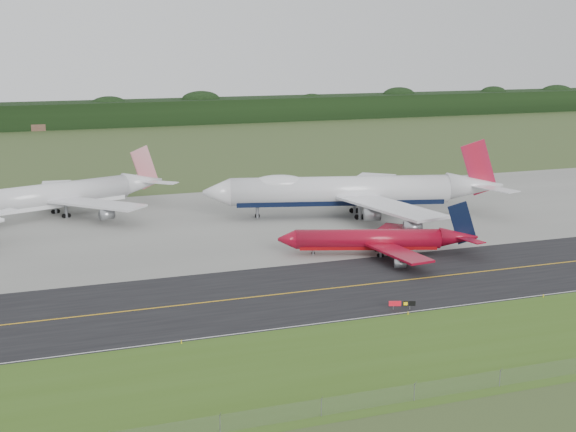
# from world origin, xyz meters

# --- Properties ---
(ground) EXTENTS (600.00, 600.00, 0.00)m
(ground) POSITION_xyz_m (0.00, 0.00, 0.00)
(ground) COLOR #354621
(ground) RESTS_ON ground
(grass_verge) EXTENTS (400.00, 30.00, 0.01)m
(grass_verge) POSITION_xyz_m (0.00, -35.00, 0.01)
(grass_verge) COLOR #3A591A
(grass_verge) RESTS_ON ground
(taxiway) EXTENTS (400.00, 32.00, 0.02)m
(taxiway) POSITION_xyz_m (0.00, -4.00, 0.01)
(taxiway) COLOR black
(taxiway) RESTS_ON ground
(apron) EXTENTS (400.00, 78.00, 0.01)m
(apron) POSITION_xyz_m (0.00, 51.00, 0.01)
(apron) COLOR slate
(apron) RESTS_ON ground
(taxiway_centreline) EXTENTS (400.00, 0.40, 0.00)m
(taxiway_centreline) POSITION_xyz_m (0.00, -4.00, 0.03)
(taxiway_centreline) COLOR gold
(taxiway_centreline) RESTS_ON taxiway
(taxiway_edge_line) EXTENTS (400.00, 0.25, 0.00)m
(taxiway_edge_line) POSITION_xyz_m (0.00, -19.50, 0.03)
(taxiway_edge_line) COLOR silver
(taxiway_edge_line) RESTS_ON taxiway
(perimeter_fence) EXTENTS (320.00, 0.10, 320.00)m
(perimeter_fence) POSITION_xyz_m (0.00, -48.00, 1.10)
(perimeter_fence) COLOR slate
(perimeter_fence) RESTS_ON ground
(horizon_treeline) EXTENTS (700.00, 25.00, 12.00)m
(horizon_treeline) POSITION_xyz_m (0.00, 273.76, 5.47)
(horizon_treeline) COLOR black
(horizon_treeline) RESTS_ON ground
(jet_ba_747) EXTENTS (72.86, 59.21, 18.54)m
(jet_ba_747) POSITION_xyz_m (28.30, 47.54, 6.31)
(jet_ba_747) COLOR silver
(jet_ba_747) RESTS_ON ground
(jet_red_737) EXTENTS (39.26, 31.16, 10.87)m
(jet_red_737) POSITION_xyz_m (19.30, 13.53, 3.01)
(jet_red_737) COLOR maroon
(jet_red_737) RESTS_ON ground
(jet_star_tail) EXTENTS (56.21, 45.67, 15.25)m
(jet_star_tail) POSITION_xyz_m (-38.36, 72.00, 5.08)
(jet_star_tail) COLOR silver
(jet_star_tail) RESTS_ON ground
(taxiway_sign) EXTENTS (4.09, 1.51, 1.42)m
(taxiway_sign) POSITION_xyz_m (8.03, -18.02, 1.00)
(taxiway_sign) COLOR slate
(taxiway_sign) RESTS_ON ground
(edge_marker_left) EXTENTS (0.16, 0.16, 0.50)m
(edge_marker_left) POSITION_xyz_m (-28.36, -20.50, 0.25)
(edge_marker_left) COLOR yellow
(edge_marker_left) RESTS_ON ground
(edge_marker_center) EXTENTS (0.16, 0.16, 0.50)m
(edge_marker_center) POSITION_xyz_m (7.81, -20.50, 0.25)
(edge_marker_center) COLOR yellow
(edge_marker_center) RESTS_ON ground
(edge_marker_right) EXTENTS (0.16, 0.16, 0.50)m
(edge_marker_right) POSITION_xyz_m (33.26, -20.50, 0.25)
(edge_marker_right) COLOR yellow
(edge_marker_right) RESTS_ON ground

